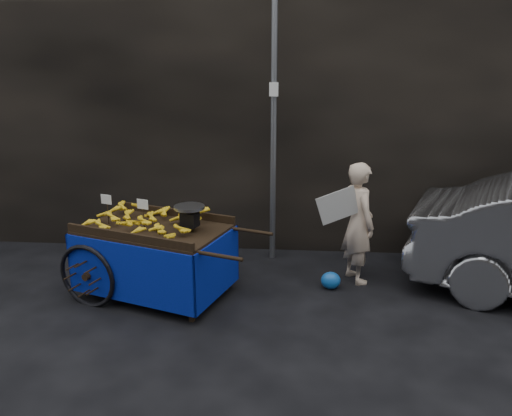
{
  "coord_description": "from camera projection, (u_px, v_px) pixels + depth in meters",
  "views": [
    {
      "loc": [
        0.6,
        -5.49,
        2.79
      ],
      "look_at": [
        0.12,
        0.5,
        0.99
      ],
      "focal_mm": 35.0,
      "sensor_mm": 36.0,
      "label": 1
    }
  ],
  "objects": [
    {
      "name": "ground",
      "position": [
        243.0,
        297.0,
        6.09
      ],
      "size": [
        80.0,
        80.0,
        0.0
      ],
      "primitive_type": "plane",
      "color": "black",
      "rests_on": "ground"
    },
    {
      "name": "building_wall",
      "position": [
        284.0,
        78.0,
        7.83
      ],
      "size": [
        13.5,
        2.0,
        5.0
      ],
      "color": "black",
      "rests_on": "ground"
    },
    {
      "name": "street_pole",
      "position": [
        274.0,
        119.0,
        6.73
      ],
      "size": [
        0.12,
        0.1,
        4.0
      ],
      "color": "slate",
      "rests_on": "ground"
    },
    {
      "name": "banana_cart",
      "position": [
        150.0,
        234.0,
        5.97
      ],
      "size": [
        2.53,
        1.72,
        1.26
      ],
      "rotation": [
        0.0,
        0.0,
        -0.33
      ],
      "color": "black",
      "rests_on": "ground"
    },
    {
      "name": "vendor",
      "position": [
        358.0,
        223.0,
        6.34
      ],
      "size": [
        0.85,
        0.67,
        1.57
      ],
      "rotation": [
        0.0,
        0.0,
        1.98
      ],
      "color": "beige",
      "rests_on": "ground"
    },
    {
      "name": "plastic_bag",
      "position": [
        331.0,
        280.0,
        6.28
      ],
      "size": [
        0.25,
        0.2,
        0.22
      ],
      "primitive_type": "ellipsoid",
      "color": "blue",
      "rests_on": "ground"
    }
  ]
}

